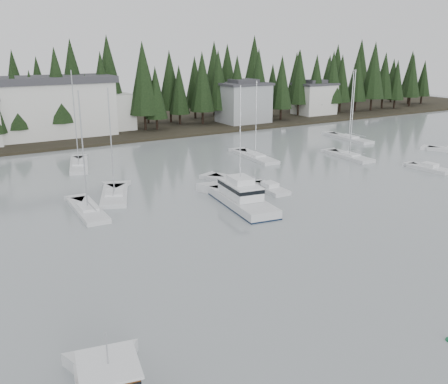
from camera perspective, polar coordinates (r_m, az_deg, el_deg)
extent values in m
cube|color=black|center=(114.65, -18.65, 7.16)|extent=(240.00, 54.00, 1.00)
cube|color=#999EA0|center=(110.61, 2.24, 10.05)|extent=(10.00, 8.00, 8.00)
cube|color=#38383D|center=(110.21, 2.26, 12.24)|extent=(10.60, 8.48, 0.50)
cube|color=#38383D|center=(110.17, 2.26, 12.56)|extent=(5.50, 4.40, 0.80)
cube|color=silver|center=(125.58, 10.27, 10.35)|extent=(9.00, 7.00, 7.00)
cube|color=#38383D|center=(125.24, 10.36, 12.05)|extent=(9.54, 7.42, 0.50)
cube|color=#38383D|center=(125.20, 10.37, 12.33)|extent=(4.95, 3.85, 0.80)
cube|color=silver|center=(98.34, -19.78, 8.88)|extent=(24.00, 10.00, 10.00)
cube|color=#38383D|center=(97.86, -20.08, 11.95)|extent=(25.00, 11.00, 1.20)
cube|color=silver|center=(103.48, -13.38, 8.89)|extent=(10.00, 8.00, 7.00)
cube|color=#461B0E|center=(26.18, -12.99, -20.05)|extent=(3.06, 3.25, 1.46)
cube|color=white|center=(25.73, -13.11, -18.65)|extent=(3.44, 3.68, 0.12)
cube|color=black|center=(26.01, -13.03, -19.53)|extent=(3.13, 3.31, 0.42)
cylinder|color=#A5A8AD|center=(25.23, -13.24, -17.00)|extent=(0.08, 0.08, 1.67)
cube|color=silver|center=(54.54, 2.12, -1.45)|extent=(5.00, 11.66, 1.64)
cube|color=black|center=(54.57, 2.11, -1.57)|extent=(5.04, 11.72, 0.23)
cube|color=white|center=(54.55, 1.88, 0.31)|extent=(3.63, 6.21, 1.49)
cube|color=black|center=(54.46, 1.88, 0.67)|extent=(3.71, 6.27, 0.41)
cube|color=white|center=(54.26, 1.89, 1.40)|extent=(2.47, 3.19, 0.67)
cylinder|color=#A5A8AD|center=(54.05, 1.90, 2.24)|extent=(0.10, 0.10, 1.13)
cube|color=silver|center=(95.90, 14.08, 5.83)|extent=(3.43, 11.07, 1.05)
cube|color=white|center=(95.79, 14.11, 6.21)|extent=(2.05, 3.84, 0.30)
cylinder|color=#A5A8AD|center=(94.95, 14.37, 9.75)|extent=(0.14, 0.14, 12.19)
cube|color=silver|center=(77.65, 3.60, 3.86)|extent=(3.62, 10.59, 1.05)
cube|color=white|center=(77.51, 3.61, 4.32)|extent=(2.17, 3.69, 0.30)
cylinder|color=#A5A8AD|center=(76.54, 3.68, 8.37)|extent=(0.14, 0.14, 11.30)
cube|color=silver|center=(75.09, -16.23, 2.78)|extent=(5.17, 10.57, 1.05)
cube|color=white|center=(74.94, -16.27, 3.26)|extent=(2.61, 3.83, 0.30)
cylinder|color=#A5A8AD|center=(73.81, -16.67, 8.12)|extent=(0.14, 0.14, 13.10)
cube|color=silver|center=(54.38, -15.27, -2.30)|extent=(2.83, 9.21, 1.05)
cube|color=white|center=(54.18, -15.32, -1.65)|extent=(1.84, 3.17, 0.30)
cylinder|color=#A5A8AD|center=(52.69, -15.81, 4.51)|extent=(0.14, 0.14, 12.14)
cube|color=silver|center=(58.92, -12.38, -0.64)|extent=(5.84, 9.06, 1.05)
cube|color=white|center=(58.73, -12.42, -0.03)|extent=(2.95, 3.46, 0.30)
cylinder|color=#A5A8AD|center=(57.38, -12.78, 5.59)|extent=(0.14, 0.14, 11.97)
cube|color=silver|center=(63.24, 1.81, 0.93)|extent=(5.57, 9.55, 1.05)
cube|color=white|center=(63.07, 1.81, 1.49)|extent=(2.75, 3.56, 0.30)
cylinder|color=#A5A8AD|center=(61.82, 1.86, 6.66)|extent=(0.14, 0.14, 11.76)
cube|color=silver|center=(80.21, 14.13, 3.79)|extent=(3.28, 9.13, 1.05)
cube|color=white|center=(80.08, 14.16, 4.24)|extent=(2.02, 3.18, 0.30)
cylinder|color=#A5A8AD|center=(79.02, 14.48, 8.73)|extent=(0.14, 0.14, 12.91)
cube|color=silver|center=(60.54, 5.25, 0.23)|extent=(2.56, 6.04, 0.90)
cube|color=white|center=(60.35, 5.27, 0.87)|extent=(1.61, 1.98, 0.55)
cube|color=silver|center=(75.80, 22.41, 2.37)|extent=(2.61, 6.26, 0.90)
cube|color=white|center=(75.64, 22.47, 2.88)|extent=(1.63, 2.06, 0.55)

